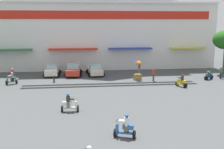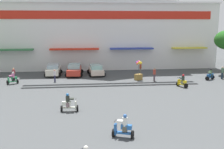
{
  "view_description": "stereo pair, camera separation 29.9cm",
  "coord_description": "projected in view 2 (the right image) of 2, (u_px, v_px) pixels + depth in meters",
  "views": [
    {
      "loc": [
        -3.33,
        -10.63,
        7.26
      ],
      "look_at": [
        -0.33,
        14.35,
        2.37
      ],
      "focal_mm": 43.35,
      "sensor_mm": 36.0,
      "label": 1
    },
    {
      "loc": [
        -3.03,
        -10.67,
        7.26
      ],
      "look_at": [
        -0.33,
        14.35,
        2.37
      ],
      "focal_mm": 43.35,
      "sensor_mm": 36.0,
      "label": 2
    }
  ],
  "objects": [
    {
      "name": "pedestrian_3",
      "position": [
        55.0,
        75.0,
        33.24
      ],
      "size": [
        0.43,
        0.43,
        1.56
      ],
      "color": "#2A294A",
      "rests_on": "ground"
    },
    {
      "name": "pedestrian_0",
      "position": [
        154.0,
        74.0,
        33.69
      ],
      "size": [
        0.47,
        0.47,
        1.67
      ],
      "color": "#51414C",
      "rests_on": "ground"
    },
    {
      "name": "pedestrian_1",
      "position": [
        222.0,
        72.0,
        35.0
      ],
      "size": [
        0.46,
        0.46,
        1.63
      ],
      "color": "#1D2D3C",
      "rests_on": "ground"
    },
    {
      "name": "scooter_rider_1",
      "position": [
        13.0,
        79.0,
        32.12
      ],
      "size": [
        1.39,
        1.08,
        1.48
      ],
      "color": "black",
      "rests_on": "ground"
    },
    {
      "name": "parked_car_1",
      "position": [
        74.0,
        70.0,
        37.34
      ],
      "size": [
        2.5,
        4.5,
        1.59
      ],
      "color": "#B73225",
      "rests_on": "ground"
    },
    {
      "name": "scooter_rider_7",
      "position": [
        123.0,
        128.0,
        17.17
      ],
      "size": [
        1.47,
        0.96,
        1.58
      ],
      "color": "black",
      "rests_on": "ground"
    },
    {
      "name": "ground_plane",
      "position": [
        117.0,
        103.0,
        24.8
      ],
      "size": [
        128.0,
        128.0,
        0.0
      ],
      "primitive_type": "plane",
      "color": "#454849"
    },
    {
      "name": "balloon_vendor_cart",
      "position": [
        139.0,
        73.0,
        34.35
      ],
      "size": [
        1.08,
        0.97,
        2.5
      ],
      "color": "olive",
      "rests_on": "ground"
    },
    {
      "name": "scooter_rider_3",
      "position": [
        69.0,
        104.0,
        22.23
      ],
      "size": [
        1.45,
        0.54,
        1.56
      ],
      "color": "black",
      "rests_on": "ground"
    },
    {
      "name": "parked_car_0",
      "position": [
        53.0,
        70.0,
        37.29
      ],
      "size": [
        2.31,
        4.01,
        1.55
      ],
      "color": "beige",
      "rests_on": "ground"
    },
    {
      "name": "pedestrian_4",
      "position": [
        140.0,
        68.0,
        38.23
      ],
      "size": [
        0.37,
        0.37,
        1.6
      ],
      "color": "#6E6A5B",
      "rests_on": "ground"
    },
    {
      "name": "pedestrian_2",
      "position": [
        14.0,
        73.0,
        34.39
      ],
      "size": [
        0.39,
        0.39,
        1.55
      ],
      "color": "navy",
      "rests_on": "ground"
    },
    {
      "name": "parked_car_2",
      "position": [
        96.0,
        70.0,
        37.54
      ],
      "size": [
        2.54,
        4.25,
        1.45
      ],
      "color": "beige",
      "rests_on": "ground"
    },
    {
      "name": "scooter_rider_4",
      "position": [
        210.0,
        75.0,
        34.54
      ],
      "size": [
        1.5,
        1.29,
        1.45
      ],
      "color": "black",
      "rests_on": "ground"
    },
    {
      "name": "colonial_building",
      "position": [
        100.0,
        12.0,
        45.45
      ],
      "size": [
        36.07,
        16.19,
        20.53
      ],
      "color": "silver",
      "rests_on": "ground"
    },
    {
      "name": "scooter_rider_5",
      "position": [
        182.0,
        82.0,
        30.61
      ],
      "size": [
        1.05,
        1.5,
        1.51
      ],
      "color": "black",
      "rests_on": "ground"
    }
  ]
}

